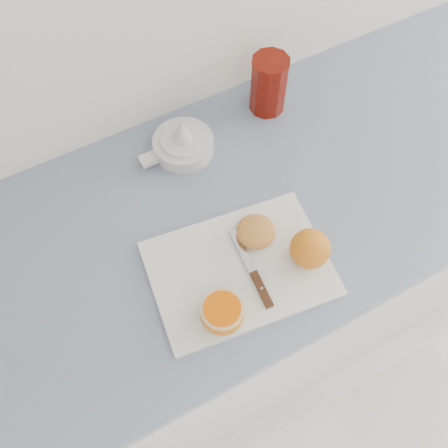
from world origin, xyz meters
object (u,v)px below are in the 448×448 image
at_px(cutting_board, 240,269).
at_px(counter, 253,276).
at_px(red_tumbler, 268,86).
at_px(half_orange, 222,313).
at_px(citrus_juicer, 183,143).

bearing_deg(cutting_board, counter, 44.83).
xyz_separation_m(counter, red_tumbler, (0.13, 0.21, 0.51)).
relative_size(counter, cutting_board, 7.26).
height_order(half_orange, citrus_juicer, citrus_juicer).
distance_m(counter, cutting_board, 0.49).
bearing_deg(red_tumbler, cutting_board, -127.87).
height_order(cutting_board, citrus_juicer, citrus_juicer).
bearing_deg(citrus_juicer, half_orange, -105.91).
xyz_separation_m(half_orange, red_tumbler, (0.34, 0.41, 0.03)).
relative_size(cutting_board, red_tumbler, 2.44).
distance_m(citrus_juicer, red_tumbler, 0.24).
distance_m(counter, red_tumbler, 0.56).
height_order(counter, half_orange, half_orange).
relative_size(cutting_board, citrus_juicer, 1.99).
bearing_deg(cutting_board, citrus_juicer, 83.92).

